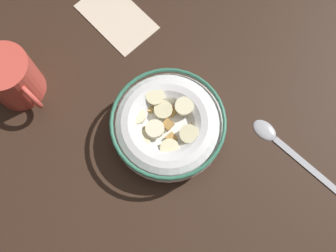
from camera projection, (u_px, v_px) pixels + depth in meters
The scene contains 5 objects.
ground_plane at pixel (168, 133), 62.67cm from camera, with size 134.35×134.35×2.00cm, color #332116.
cereal_bowl at pixel (168, 126), 58.89cm from camera, with size 17.46×17.46×5.53cm.
spoon at pixel (278, 141), 60.92cm from camera, with size 16.83×2.85×0.80cm.
coffee_mug at pixel (13, 78), 59.59cm from camera, with size 10.95×8.08×8.82cm.
folded_napkin at pixel (116, 17), 67.59cm from camera, with size 13.81×8.29×0.30cm, color beige.
Camera 1 is at (11.61, -12.23, 59.37)cm, focal length 41.04 mm.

